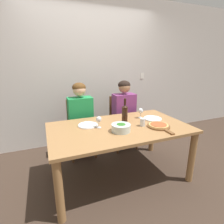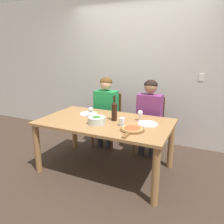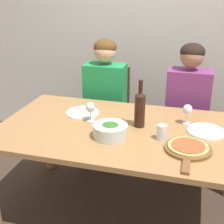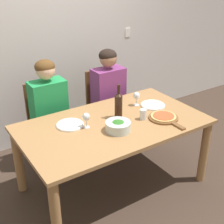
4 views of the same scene
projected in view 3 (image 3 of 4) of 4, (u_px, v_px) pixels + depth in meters
The scene contains 15 objects.
ground_plane at pixel (121, 211), 2.50m from camera, with size 40.00×40.00×0.00m, color #3D2D23.
back_wall at pixel (155, 20), 3.17m from camera, with size 10.00×0.06×2.70m.
dining_table at pixel (122, 141), 2.26m from camera, with size 1.79×1.02×0.74m.
chair_left at pixel (108, 111), 3.14m from camera, with size 0.42×0.42×0.94m.
chair_right at pixel (186, 119), 2.95m from camera, with size 0.42×0.42×0.94m.
person_woman at pixel (105, 92), 2.95m from camera, with size 0.47×0.51×1.24m.
person_man at pixel (188, 99), 2.76m from camera, with size 0.47×0.51×1.24m.
wine_bottle at pixel (140, 108), 2.20m from camera, with size 0.08×0.08×0.35m.
broccoli_bowl at pixel (110, 131), 2.08m from camera, with size 0.23×0.23×0.10m.
dinner_plate_left at pixel (83, 112), 2.47m from camera, with size 0.26×0.26×0.02m.
dinner_plate_right at pixel (206, 131), 2.16m from camera, with size 0.26×0.26×0.02m.
pizza_on_board at pixel (188, 148), 1.92m from camera, with size 0.29×0.43×0.04m.
wine_glass_left at pixel (90, 108), 2.30m from camera, with size 0.07×0.07×0.15m.
wine_glass_right at pixel (187, 111), 2.26m from camera, with size 0.07×0.07×0.15m.
water_tumbler at pixel (162, 132), 2.05m from camera, with size 0.07×0.07×0.10m.
Camera 3 is at (0.47, -1.95, 1.69)m, focal length 50.00 mm.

